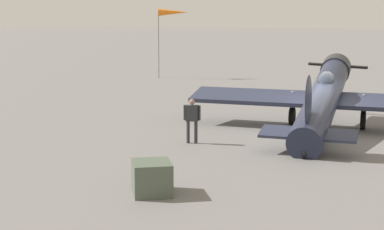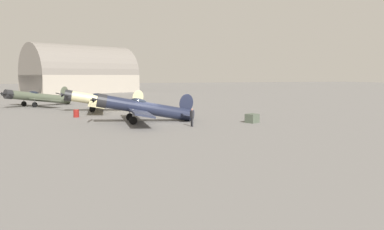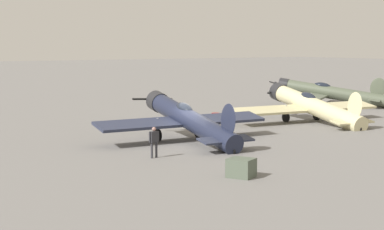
% 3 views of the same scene
% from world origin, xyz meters
% --- Properties ---
extents(ground_plane, '(400.00, 400.00, 0.00)m').
position_xyz_m(ground_plane, '(0.00, 0.00, 0.00)').
color(ground_plane, slate).
extents(airplane_foreground, '(10.80, 11.96, 3.16)m').
position_xyz_m(airplane_foreground, '(0.52, -0.03, 1.48)').
color(airplane_foreground, '#1E2338').
rests_on(airplane_foreground, ground_plane).
extents(airplane_mid_apron, '(11.70, 13.59, 3.28)m').
position_xyz_m(airplane_mid_apron, '(3.40, -13.84, 1.33)').
color(airplane_mid_apron, beige).
rests_on(airplane_mid_apron, ground_plane).
extents(airplane_far_line, '(11.21, 11.05, 3.08)m').
position_xyz_m(airplane_far_line, '(12.38, -24.87, 1.41)').
color(airplane_far_line, '#4C5442').
rests_on(airplane_far_line, ground_plane).
extents(ground_crew_mechanic, '(0.27, 0.67, 1.72)m').
position_xyz_m(ground_crew_mechanic, '(-3.18, 4.67, 1.04)').
color(ground_crew_mechanic, '#2D2D33').
rests_on(ground_crew_mechanic, ground_plane).
extents(equipment_crate, '(1.51, 1.45, 0.90)m').
position_xyz_m(equipment_crate, '(-9.92, 3.90, 0.45)').
color(equipment_crate, '#4C5647').
rests_on(equipment_crate, ground_plane).
extents(fuel_drum, '(0.67, 0.67, 0.89)m').
position_xyz_m(fuel_drum, '(6.96, -6.93, 0.45)').
color(fuel_drum, maroon).
rests_on(fuel_drum, ground_plane).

